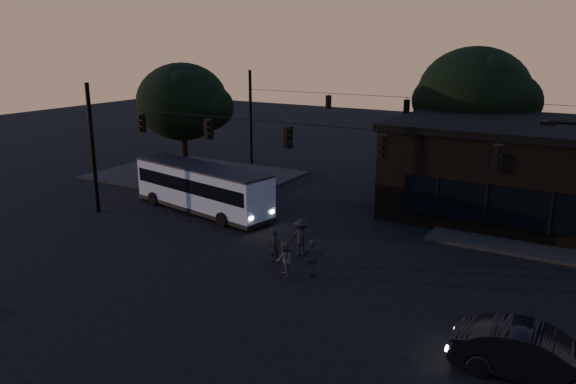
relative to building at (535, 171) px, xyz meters
The scene contains 13 objects.
ground 18.53m from the building, 119.40° to the right, with size 120.00×120.00×0.00m, color black.
sidewalk_far_left 23.23m from the building, behind, with size 14.00×10.00×0.15m, color black.
building is the anchor object (origin of this frame).
tree_behind 8.57m from the building, 129.68° to the left, with size 7.60×7.60×9.43m.
tree_left 23.37m from the building, behind, with size 6.40×6.40×8.30m.
signal_rig_near 15.08m from the building, 126.93° to the right, with size 26.24×0.30×7.50m.
signal_rig_far 9.97m from the building, 155.90° to the left, with size 26.24×0.30×7.50m.
bus 18.93m from the building, 152.39° to the right, with size 10.04×4.09×2.75m.
car 17.28m from the building, 81.78° to the right, with size 1.64×4.71×1.55m, color black.
pedestrian_a 16.15m from the building, 123.77° to the right, with size 0.58×0.38×1.58m, color black.
pedestrian_b 16.50m from the building, 118.10° to the right, with size 0.75×0.58×1.54m, color #3D3838.
pedestrian_c 15.45m from the building, 115.92° to the right, with size 0.96×0.40×1.64m, color #2C2C36.
pedestrian_d 14.65m from the building, 124.72° to the right, with size 1.17×0.67×1.81m, color black.
Camera 1 is at (12.73, -17.47, 9.74)m, focal length 35.00 mm.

